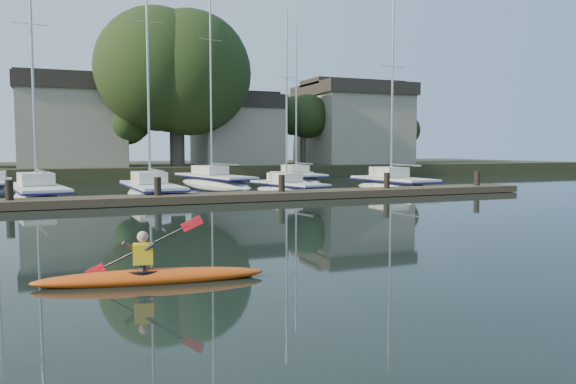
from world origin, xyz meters
name	(u,v)px	position (x,y,z in m)	size (l,w,h in m)	color
ground	(379,252)	(0.00, 0.00, 0.00)	(160.00, 160.00, 0.00)	black
kayak	(150,274)	(-5.56, -1.00, 0.16)	(4.28, 1.20, 1.36)	#D25210
dock	(222,197)	(0.00, 14.00, 0.20)	(34.00, 2.00, 1.80)	brown
sailboat_1	(38,203)	(-8.11, 18.77, -0.20)	(3.60, 9.26, 14.76)	silver
sailboat_2	(151,200)	(-2.65, 18.32, -0.19)	(2.59, 9.46, 15.52)	silver
sailboat_3	(288,194)	(5.15, 18.39, -0.17)	(3.21, 7.28, 11.38)	silver
sailboat_4	(393,192)	(12.09, 18.20, -0.21)	(2.81, 7.85, 13.12)	silver
sailboat_6	(214,187)	(2.82, 26.41, -0.20)	(4.29, 10.91, 16.98)	silver
sailboat_7	(297,184)	(9.64, 27.61, -0.20)	(2.27, 8.23, 13.23)	silver
shore	(162,140)	(1.61, 40.29, 3.23)	(90.00, 25.25, 12.75)	#2A361B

